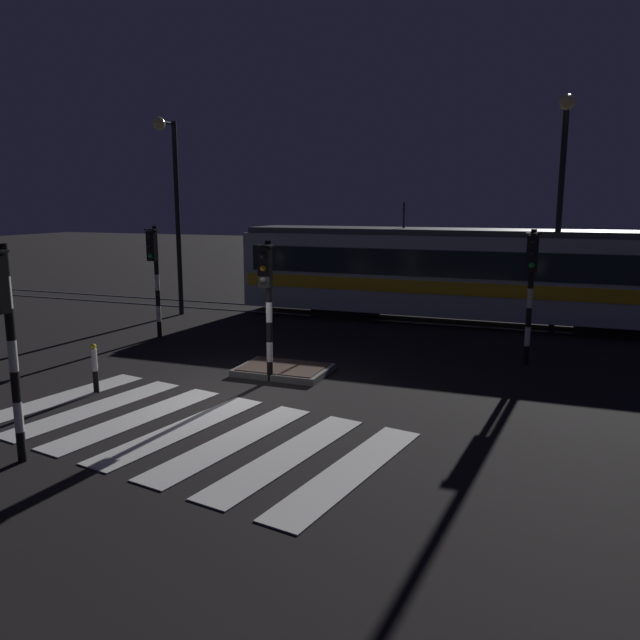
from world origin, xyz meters
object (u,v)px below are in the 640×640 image
at_px(traffic_light_kerb_mid_left, 5,322).
at_px(tram, 472,273).
at_px(traffic_light_median_centre, 267,290).
at_px(street_lamp_trackside_right, 561,188).
at_px(traffic_light_corner_far_left, 154,265).
at_px(bollard_island_edge, 95,368).
at_px(traffic_light_corner_far_right, 531,277).
at_px(street_lamp_trackside_left, 173,193).

xyz_separation_m(traffic_light_kerb_mid_left, tram, (5.19, 14.78, -0.58)).
height_order(traffic_light_median_centre, street_lamp_trackside_right, street_lamp_trackside_right).
distance_m(traffic_light_median_centre, traffic_light_corner_far_left, 6.22).
distance_m(street_lamp_trackside_right, bollard_island_edge, 14.26).
relative_size(traffic_light_corner_far_right, bollard_island_edge, 3.14).
xyz_separation_m(traffic_light_kerb_mid_left, street_lamp_trackside_left, (-5.22, 12.40, 2.14)).
relative_size(traffic_light_median_centre, street_lamp_trackside_left, 0.47).
height_order(traffic_light_corner_far_left, bollard_island_edge, traffic_light_corner_far_left).
distance_m(traffic_light_corner_far_left, tram, 10.60).
distance_m(traffic_light_kerb_mid_left, bollard_island_edge, 4.18).
bearing_deg(traffic_light_corner_far_left, bollard_island_edge, -67.94).
distance_m(traffic_light_median_centre, tram, 9.76).
height_order(street_lamp_trackside_left, street_lamp_trackside_right, street_lamp_trackside_right).
xyz_separation_m(traffic_light_median_centre, bollard_island_edge, (-3.18, -2.14, -1.61)).
relative_size(traffic_light_median_centre, street_lamp_trackside_right, 0.46).
height_order(traffic_light_kerb_mid_left, bollard_island_edge, traffic_light_kerb_mid_left).
bearing_deg(street_lamp_trackside_left, traffic_light_corner_far_right, -13.46).
bearing_deg(traffic_light_median_centre, bollard_island_edge, -146.06).
relative_size(street_lamp_trackside_left, bollard_island_edge, 6.33).
xyz_separation_m(traffic_light_corner_far_right, tram, (-2.12, 5.38, -0.55)).
relative_size(street_lamp_trackside_right, tram, 0.43).
distance_m(traffic_light_median_centre, traffic_light_kerb_mid_left, 5.92).
distance_m(traffic_light_kerb_mid_left, street_lamp_trackside_right, 15.84).
relative_size(street_lamp_trackside_right, bollard_island_edge, 6.48).
bearing_deg(traffic_light_corner_far_right, traffic_light_kerb_mid_left, -127.88).
height_order(traffic_light_kerb_mid_left, street_lamp_trackside_right, street_lamp_trackside_right).
relative_size(tram, bollard_island_edge, 14.92).
height_order(street_lamp_trackside_left, bollard_island_edge, street_lamp_trackside_left).
distance_m(traffic_light_corner_far_right, street_lamp_trackside_left, 13.06).
relative_size(traffic_light_corner_far_left, street_lamp_trackside_left, 0.49).
xyz_separation_m(street_lamp_trackside_right, tram, (-2.67, 1.20, -2.81)).
xyz_separation_m(street_lamp_trackside_right, bollard_island_edge, (-9.28, -10.06, -4.00)).
xyz_separation_m(traffic_light_corner_far_left, street_lamp_trackside_right, (11.44, 4.72, 2.29)).
bearing_deg(tram, traffic_light_corner_far_left, -145.95).
distance_m(traffic_light_median_centre, traffic_light_corner_far_right, 6.70).
bearing_deg(bollard_island_edge, street_lamp_trackside_right, 47.31).
bearing_deg(street_lamp_trackside_right, street_lamp_trackside_left, -174.86).
bearing_deg(traffic_light_kerb_mid_left, traffic_light_corner_far_right, 52.12).
relative_size(traffic_light_corner_far_left, bollard_island_edge, 3.10).
height_order(traffic_light_corner_far_right, street_lamp_trackside_right, street_lamp_trackside_right).
height_order(street_lamp_trackside_left, tram, street_lamp_trackside_left).
bearing_deg(traffic_light_median_centre, street_lamp_trackside_right, 52.39).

